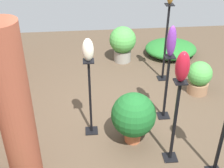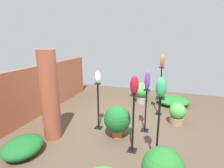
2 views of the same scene
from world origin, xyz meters
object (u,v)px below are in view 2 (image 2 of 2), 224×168
pedestal_ruby (133,126)px  pedestal_bronze (160,93)px  art_vase_bronze (162,61)px  pedestal_ivory (98,108)px  art_vase_violet (147,80)px  potted_plant_near_pillar (117,120)px  brick_pillar (50,96)px  potted_plant_back_center (177,113)px  potted_plant_front_right (142,92)px  pedestal_violet (146,112)px  art_vase_ivory (98,77)px  pedestal_jade (158,136)px  art_vase_jade (161,88)px  art_vase_ruby (134,85)px

pedestal_ruby → pedestal_bronze: size_ratio=0.84×
art_vase_bronze → pedestal_ivory: bearing=135.0°
art_vase_violet → potted_plant_near_pillar: (-0.55, 0.62, -0.93)m
pedestal_ruby → brick_pillar: bearing=92.7°
pedestal_bronze → potted_plant_back_center: bearing=-135.1°
potted_plant_front_right → art_vase_bronze: bearing=-139.8°
pedestal_violet → art_vase_ivory: bearing=102.7°
pedestal_violet → potted_plant_back_center: size_ratio=1.81×
pedestal_ruby → art_vase_ivory: size_ratio=3.92×
art_vase_ivory → pedestal_ivory: bearing=0.0°
pedestal_jade → art_vase_jade: art_vase_jade is taller
pedestal_ivory → pedestal_violet: bearing=-77.3°
pedestal_bronze → art_vase_ivory: size_ratio=4.66×
pedestal_ivory → pedestal_jade: (-1.02, -1.67, 0.06)m
brick_pillar → potted_plant_near_pillar: brick_pillar is taller
pedestal_violet → pedestal_jade: bearing=-162.4°
pedestal_ivory → pedestal_ruby: pedestal_ruby is taller
pedestal_ruby → art_vase_ivory: bearing=58.1°
pedestal_bronze → pedestal_ivory: bearing=135.0°
pedestal_jade → art_vase_violet: size_ratio=2.87×
art_vase_bronze → potted_plant_back_center: size_ratio=0.60×
art_vase_ruby → art_vase_bronze: bearing=-10.2°
pedestal_jade → potted_plant_front_right: size_ratio=1.76×
art_vase_jade → potted_plant_front_right: (3.41, 0.88, -1.16)m
art_vase_ruby → potted_plant_near_pillar: size_ratio=0.49×
pedestal_violet → potted_plant_back_center: 1.09m
pedestal_ivory → pedestal_bronze: (1.52, -1.52, 0.13)m
pedestal_violet → pedestal_jade: (-1.30, -0.41, 0.13)m
art_vase_violet → potted_plant_back_center: bearing=-50.3°
pedestal_ruby → pedestal_jade: bearing=-120.3°
pedestal_ivory → potted_plant_back_center: size_ratio=2.01×
art_vase_violet → art_vase_ivory: bearing=102.7°
pedestal_bronze → art_vase_ruby: (-2.22, 0.40, 0.80)m
pedestal_ivory → brick_pillar: bearing=130.9°
pedestal_violet → pedestal_jade: 1.37m
art_vase_violet → potted_plant_near_pillar: bearing=131.7°
art_vase_bronze → potted_plant_front_right: size_ratio=0.47×
potted_plant_near_pillar → art_vase_ruby: bearing=-131.1°
art_vase_jade → potted_plant_front_right: bearing=14.4°
brick_pillar → art_vase_violet: bearing=-63.6°
art_vase_ruby → potted_plant_front_right: bearing=6.2°
art_vase_violet → pedestal_ivory: bearing=102.7°
pedestal_bronze → art_vase_bronze: (0.00, -0.00, 1.04)m
pedestal_violet → potted_plant_near_pillar: 0.83m
pedestal_ruby → art_vase_violet: 1.28m
pedestal_violet → art_vase_ivory: (-0.28, 1.25, 0.94)m
brick_pillar → art_vase_bronze: bearing=-46.5°
pedestal_ruby → potted_plant_front_right: (3.09, 0.33, -0.16)m
art_vase_violet → art_vase_ivory: art_vase_violet is taller
pedestal_jade → art_vase_ruby: size_ratio=3.49×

